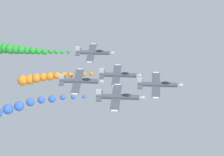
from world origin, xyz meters
The scene contains 8 objects.
airplane_lead centered at (3.30, 11.00, 71.81)m, with size 9.19×10.35×3.46m.
airplane_left_inner centered at (-4.38, 1.33, 71.17)m, with size 9.32×10.35×3.24m.
smoke_trail_left_inner centered at (-4.04, -18.67, 69.87)m, with size 2.99×19.37×3.99m.
airplane_right_inner centered at (11.44, 2.45, 71.74)m, with size 9.33×10.35×3.23m.
smoke_trail_right_inner centered at (13.80, -18.80, 69.66)m, with size 5.35×20.04×4.59m.
airplane_left_outer centered at (2.66, -7.33, 71.86)m, with size 9.14×10.35×3.54m.
airplane_right_outer centered at (-14.08, -6.21, 73.97)m, with size 9.30×10.35×3.28m.
smoke_trail_right_outer centered at (-16.00, -28.20, 73.82)m, with size 5.24×22.17×3.36m.
Camera 1 is at (96.28, 8.42, 106.30)m, focal length 68.97 mm.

